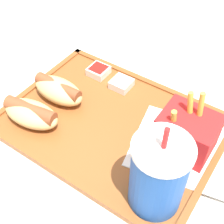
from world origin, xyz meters
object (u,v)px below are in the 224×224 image
at_px(soda_cup, 158,175).
at_px(sauce_cup_mayo, 123,84).
at_px(sauce_cup_ketchup, 99,71).
at_px(hot_dog_near, 59,90).
at_px(fries_carton, 187,132).
at_px(hot_dog_far, 31,113).

bearing_deg(soda_cup, sauce_cup_mayo, -46.36).
xyz_separation_m(sauce_cup_mayo, sauce_cup_ketchup, (0.07, -0.01, 0.00)).
height_order(soda_cup, hot_dog_near, soda_cup).
xyz_separation_m(fries_carton, sauce_cup_mayo, (0.17, -0.07, -0.03)).
bearing_deg(soda_cup, hot_dog_far, -2.10).
bearing_deg(hot_dog_far, sauce_cup_mayo, -116.17).
relative_size(fries_carton, sauce_cup_ketchup, 2.94).
xyz_separation_m(soda_cup, hot_dog_near, (0.27, -0.09, -0.04)).
bearing_deg(fries_carton, hot_dog_far, 22.46).
xyz_separation_m(hot_dog_far, fries_carton, (-0.26, -0.11, 0.01)).
bearing_deg(sauce_cup_mayo, hot_dog_far, 63.83).
relative_size(hot_dog_near, fries_carton, 0.93).
height_order(hot_dog_far, sauce_cup_ketchup, hot_dog_far).
xyz_separation_m(hot_dog_near, fries_carton, (-0.26, -0.03, 0.01)).
relative_size(soda_cup, fries_carton, 1.38).
relative_size(hot_dog_far, hot_dog_near, 1.06).
distance_m(hot_dog_far, sauce_cup_ketchup, 0.19).
bearing_deg(hot_dog_far, soda_cup, 177.90).
relative_size(hot_dog_far, fries_carton, 0.98).
distance_m(hot_dog_far, hot_dog_near, 0.08).
relative_size(hot_dog_near, sauce_cup_mayo, 2.73).
height_order(soda_cup, fries_carton, soda_cup).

